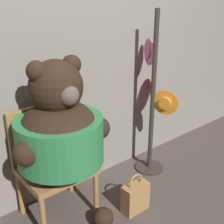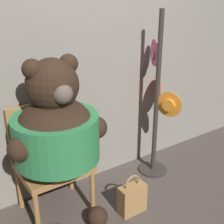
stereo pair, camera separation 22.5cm
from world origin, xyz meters
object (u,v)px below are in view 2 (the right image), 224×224
chair (49,155)px  hat_display_rack (158,103)px  teddy_bear (56,132)px  handbag_on_ground (132,198)px

chair → hat_display_rack: bearing=-2.7°
teddy_bear → hat_display_rack: hat_display_rack is taller
chair → hat_display_rack: 1.11m
chair → handbag_on_ground: chair is taller
teddy_bear → hat_display_rack: bearing=5.3°
hat_display_rack → handbag_on_ground: size_ratio=4.42×
teddy_bear → handbag_on_ground: teddy_bear is taller
chair → handbag_on_ground: bearing=-41.8°
handbag_on_ground → hat_display_rack: bearing=33.8°
hat_display_rack → handbag_on_ground: 0.91m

